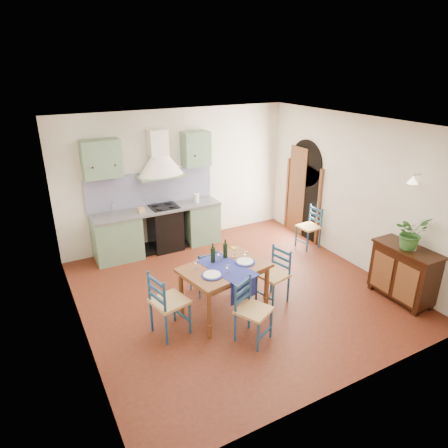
% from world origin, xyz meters
% --- Properties ---
extents(floor, '(5.00, 5.00, 0.00)m').
position_xyz_m(floor, '(0.00, 0.00, 0.00)').
color(floor, '#411A0E').
rests_on(floor, ground).
extents(back_wall, '(5.00, 0.96, 2.80)m').
position_xyz_m(back_wall, '(-0.47, 2.29, 1.05)').
color(back_wall, silver).
rests_on(back_wall, ground).
extents(right_wall, '(0.26, 5.00, 2.80)m').
position_xyz_m(right_wall, '(2.50, 0.28, 1.34)').
color(right_wall, silver).
rests_on(right_wall, ground).
extents(left_wall, '(0.04, 5.00, 2.80)m').
position_xyz_m(left_wall, '(-2.50, 0.00, 1.40)').
color(left_wall, silver).
rests_on(left_wall, ground).
extents(ceiling, '(5.00, 5.00, 0.01)m').
position_xyz_m(ceiling, '(0.00, 0.00, 2.80)').
color(ceiling, white).
rests_on(ceiling, back_wall).
extents(dining_table, '(1.41, 1.10, 1.12)m').
position_xyz_m(dining_table, '(-0.47, -0.43, 0.72)').
color(dining_table, brown).
rests_on(dining_table, ground).
extents(chair_near, '(0.57, 0.57, 0.91)m').
position_xyz_m(chair_near, '(-0.45, -1.18, 0.47)').
color(chair_near, navy).
rests_on(chair_near, ground).
extents(chair_far, '(0.39, 0.39, 0.80)m').
position_xyz_m(chair_far, '(-0.50, 0.23, 0.41)').
color(chair_far, navy).
rests_on(chair_far, ground).
extents(chair_left, '(0.55, 0.55, 0.99)m').
position_xyz_m(chair_left, '(-1.43, -0.51, 0.51)').
color(chair_left, navy).
rests_on(chair_left, ground).
extents(chair_right, '(0.51, 0.51, 0.91)m').
position_xyz_m(chair_right, '(0.39, -0.51, 0.47)').
color(chair_right, navy).
rests_on(chair_right, ground).
extents(chair_spare, '(0.43, 0.43, 0.87)m').
position_xyz_m(chair_spare, '(2.23, 0.82, 0.45)').
color(chair_spare, navy).
rests_on(chair_spare, ground).
extents(sideboard, '(0.50, 1.05, 0.94)m').
position_xyz_m(sideboard, '(2.26, -1.47, 0.51)').
color(sideboard, black).
rests_on(sideboard, ground).
extents(potted_plant, '(0.52, 0.46, 0.54)m').
position_xyz_m(potted_plant, '(2.24, -1.48, 1.20)').
color(potted_plant, '#2B5F26').
rests_on(potted_plant, sideboard).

